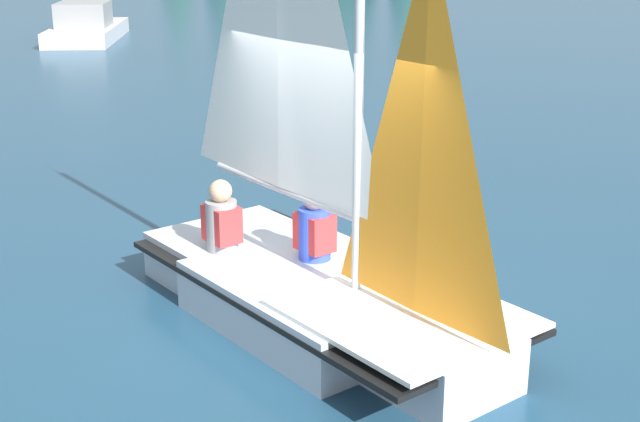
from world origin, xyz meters
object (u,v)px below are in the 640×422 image
buoy_marker (257,93)px  sailor_crew (222,234)px  motorboat_distant (86,27)px  sailboat_main (317,252)px  sailor_helm (315,242)px

buoy_marker → sailor_crew: bearing=122.5°
sailor_crew → buoy_marker: sailor_crew is taller
sailor_crew → buoy_marker: size_ratio=1.05×
motorboat_distant → sailor_crew: bearing=14.7°
sailboat_main → motorboat_distant: 20.65m
buoy_marker → sailor_helm: bearing=127.7°
sailor_helm → buoy_marker: (5.98, -7.75, -0.44)m
sailboat_main → buoy_marker: sailboat_main is taller
sailor_helm → sailor_crew: 0.92m
sailboat_main → sailor_crew: size_ratio=4.48×
sailor_helm → motorboat_distant: (15.68, -12.90, -0.24)m
buoy_marker → sailboat_main: bearing=127.5°
sailboat_main → sailor_helm: (0.20, -0.30, -0.04)m
sailor_crew → sailor_helm: bearing=37.0°
sailor_helm → sailor_crew: bearing=-143.0°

